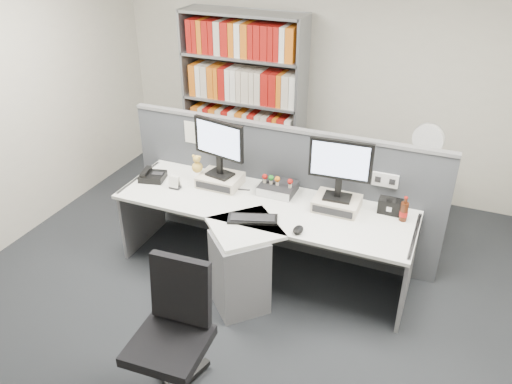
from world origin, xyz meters
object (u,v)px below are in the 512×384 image
at_px(monitor_right, 340,165).
at_px(speaker, 390,206).
at_px(desktop_pc, 278,188).
at_px(filing_cabinet, 417,203).
at_px(keyboard, 253,219).
at_px(cola_bottle, 404,212).
at_px(mouse, 298,230).
at_px(desk_phone, 152,176).
at_px(desk_calendar, 175,183).
at_px(desk, 254,242).
at_px(monitor_left, 219,143).
at_px(office_chair, 174,331).
at_px(shelving_unit, 244,103).
at_px(desk_fan, 428,143).

relative_size(monitor_right, speaker, 2.74).
height_order(desktop_pc, filing_cabinet, desktop_pc).
height_order(keyboard, cola_bottle, cola_bottle).
bearing_deg(desktop_pc, monitor_right, -7.32).
distance_m(mouse, desk_phone, 1.59).
xyz_separation_m(monitor_right, cola_bottle, (0.55, 0.03, -0.33)).
xyz_separation_m(desk_calendar, filing_cabinet, (2.05, 1.23, -0.42)).
xyz_separation_m(desk, keyboard, (0.02, -0.06, 0.28)).
distance_m(desk, monitor_right, 0.99).
xyz_separation_m(monitor_left, office_chair, (0.45, -1.63, -0.60)).
height_order(desktop_pc, cola_bottle, cola_bottle).
bearing_deg(office_chair, monitor_right, 68.39).
height_order(monitor_right, desk_calendar, monitor_right).
bearing_deg(desk, office_chair, -91.86).
height_order(desk, shelving_unit, shelving_unit).
xyz_separation_m(keyboard, desk_fan, (1.18, 1.46, 0.28)).
xyz_separation_m(cola_bottle, shelving_unit, (-2.06, 1.44, 0.17)).
height_order(desk_calendar, shelving_unit, shelving_unit).
relative_size(shelving_unit, office_chair, 1.99).
distance_m(monitor_left, desk_fan, 1.98).
relative_size(monitor_left, monitor_right, 1.00).
bearing_deg(desk_fan, desk_calendar, -148.99).
distance_m(monitor_right, office_chair, 1.85).
height_order(desktop_pc, speaker, speaker).
xyz_separation_m(speaker, shelving_unit, (-1.93, 1.36, 0.19)).
bearing_deg(desk_calendar, desktop_pc, 17.85).
relative_size(monitor_right, mouse, 4.27).
distance_m(keyboard, desk_calendar, 0.90).
relative_size(monitor_left, shelving_unit, 0.26).
relative_size(desktop_pc, desk_fan, 0.61).
bearing_deg(desk_calendar, mouse, -11.46).
bearing_deg(desktop_pc, monitor_left, -172.38).
bearing_deg(keyboard, speaker, 28.41).
bearing_deg(monitor_right, filing_cabinet, 59.68).
xyz_separation_m(desk_phone, desk_fan, (2.33, 1.17, 0.26)).
relative_size(monitor_right, desk_fan, 1.04).
bearing_deg(monitor_left, mouse, -27.34).
distance_m(desk_phone, desk_fan, 2.62).
distance_m(desk_calendar, speaker, 1.91).
bearing_deg(desk_phone, speaker, 6.66).
bearing_deg(filing_cabinet, cola_bottle, -92.58).
distance_m(desk, desk_fan, 1.93).
bearing_deg(speaker, keyboard, -151.59).
height_order(monitor_left, desktop_pc, monitor_left).
bearing_deg(desk_calendar, speaker, 9.58).
distance_m(monitor_left, desktop_pc, 0.66).
height_order(desktop_pc, office_chair, office_chair).
height_order(speaker, office_chair, office_chair).
height_order(speaker, filing_cabinet, speaker).
xyz_separation_m(desk_phone, filing_cabinet, (2.33, 1.17, -0.41)).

